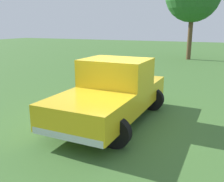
{
  "coord_description": "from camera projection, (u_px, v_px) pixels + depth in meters",
  "views": [
    {
      "loc": [
        -2.68,
        6.41,
        2.69
      ],
      "look_at": [
        0.13,
        0.1,
        0.9
      ],
      "focal_mm": 40.31,
      "sensor_mm": 36.0,
      "label": 1
    }
  ],
  "objects": [
    {
      "name": "ground_plane",
      "position": [
        117.0,
        120.0,
        7.4
      ],
      "size": [
        80.0,
        80.0,
        0.0
      ],
      "primitive_type": "plane",
      "color": "#3D662D"
    },
    {
      "name": "pickup_truck",
      "position": [
        114.0,
        90.0,
        7.24
      ],
      "size": [
        2.35,
        4.62,
        1.78
      ],
      "rotation": [
        0.0,
        0.0,
        1.55
      ],
      "color": "black",
      "rests_on": "ground_plane"
    },
    {
      "name": "traffic_cone",
      "position": [
        92.0,
        78.0,
        12.01
      ],
      "size": [
        0.32,
        0.32,
        0.55
      ],
      "primitive_type": "cone",
      "color": "orange",
      "rests_on": "ground_plane"
    }
  ]
}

